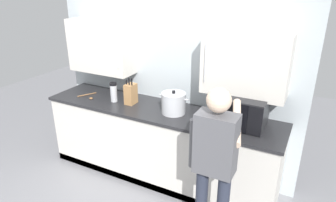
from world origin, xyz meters
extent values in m
cube|color=#B2BCC1|center=(0.00, 1.30, 1.43)|extent=(3.21, 0.10, 2.85)
cube|color=beige|center=(-0.93, 1.09, 1.56)|extent=(0.87, 0.32, 0.67)
cylinder|color=#B7BABF|center=(-0.56, 0.91, 1.56)|extent=(0.01, 0.01, 0.40)
cube|color=beige|center=(0.93, 1.09, 1.56)|extent=(0.87, 0.32, 0.67)
cylinder|color=#B7BABF|center=(0.56, 0.91, 1.56)|extent=(0.01, 0.01, 0.40)
cube|color=beige|center=(0.00, 0.92, 0.45)|extent=(2.89, 0.63, 0.90)
cube|color=#232326|center=(0.00, 0.92, 0.92)|extent=(2.93, 0.67, 0.03)
cube|color=black|center=(0.00, 0.62, 0.04)|extent=(2.89, 0.04, 0.09)
cube|color=black|center=(0.97, 0.97, 1.09)|extent=(0.51, 0.39, 0.32)
cube|color=beige|center=(0.89, 0.96, 1.09)|extent=(0.33, 0.33, 0.26)
cube|color=black|center=(1.15, 0.77, 1.09)|extent=(0.14, 0.01, 0.30)
cube|color=black|center=(0.89, 0.77, 1.09)|extent=(0.37, 0.03, 0.30)
cylinder|color=#B7BABF|center=(-0.62, 0.87, 1.04)|extent=(0.08, 0.08, 0.22)
cylinder|color=black|center=(-0.62, 0.87, 1.16)|extent=(0.09, 0.09, 0.03)
cylinder|color=brown|center=(-1.07, 0.88, 0.94)|extent=(0.14, 0.23, 0.01)
ellipsoid|color=brown|center=(-0.93, 0.80, 0.94)|extent=(0.08, 0.07, 0.02)
cylinder|color=#B7BABF|center=(0.20, 0.91, 1.05)|extent=(0.28, 0.28, 0.23)
cylinder|color=#B7BABF|center=(0.20, 0.91, 1.17)|extent=(0.28, 0.28, 0.02)
cylinder|color=black|center=(0.20, 0.91, 1.19)|extent=(0.04, 0.04, 0.03)
cylinder|color=#B7BABF|center=(0.04, 0.91, 1.13)|extent=(0.05, 0.02, 0.02)
cylinder|color=#B7BABF|center=(0.37, 0.91, 1.13)|extent=(0.05, 0.02, 0.02)
cube|color=#A37547|center=(-0.39, 0.91, 1.06)|extent=(0.11, 0.15, 0.25)
cylinder|color=black|center=(-0.43, 0.89, 1.22)|extent=(0.02, 0.02, 0.06)
cylinder|color=black|center=(-0.39, 0.89, 1.23)|extent=(0.02, 0.02, 0.09)
cylinder|color=black|center=(-0.35, 0.89, 1.23)|extent=(0.02, 0.02, 0.09)
cube|color=#56565B|center=(0.96, 0.16, 1.11)|extent=(0.34, 0.20, 0.54)
sphere|color=beige|center=(0.96, 0.16, 1.50)|extent=(0.20, 0.20, 0.20)
cylinder|color=beige|center=(1.06, 0.40, 1.23)|extent=(0.22, 0.52, 0.24)
cylinder|color=#56565B|center=(0.76, 0.16, 1.06)|extent=(0.07, 0.07, 0.45)
camera|label=1|loc=(1.61, -1.94, 2.37)|focal=32.18mm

